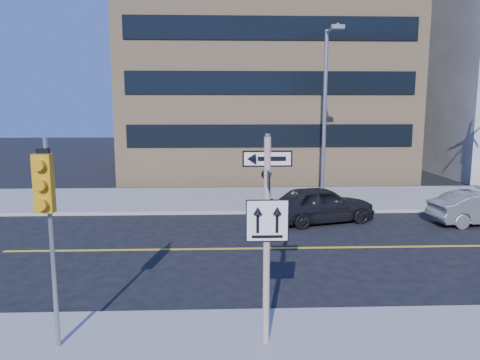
{
  "coord_description": "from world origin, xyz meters",
  "views": [
    {
      "loc": [
        -0.83,
        -11.0,
        4.71
      ],
      "look_at": [
        -0.25,
        4.0,
        2.32
      ],
      "focal_mm": 35.0,
      "sensor_mm": 36.0,
      "label": 1
    }
  ],
  "objects_px": {
    "traffic_signal": "(46,201)",
    "parked_car_a": "(320,204)",
    "sign_pole": "(267,228)",
    "streetlight_a": "(326,105)"
  },
  "relations": [
    {
      "from": "traffic_signal",
      "to": "parked_car_a",
      "type": "distance_m",
      "value": 12.6
    },
    {
      "from": "traffic_signal",
      "to": "parked_car_a",
      "type": "xyz_separation_m",
      "value": [
        7.16,
        10.11,
        -2.28
      ]
    },
    {
      "from": "traffic_signal",
      "to": "streetlight_a",
      "type": "xyz_separation_m",
      "value": [
        8.0,
        13.42,
        1.73
      ]
    },
    {
      "from": "sign_pole",
      "to": "traffic_signal",
      "type": "relative_size",
      "value": 1.02
    },
    {
      "from": "sign_pole",
      "to": "parked_car_a",
      "type": "distance_m",
      "value": 10.59
    },
    {
      "from": "sign_pole",
      "to": "traffic_signal",
      "type": "bearing_deg",
      "value": -177.89
    },
    {
      "from": "sign_pole",
      "to": "parked_car_a",
      "type": "relative_size",
      "value": 0.92
    },
    {
      "from": "traffic_signal",
      "to": "parked_car_a",
      "type": "height_order",
      "value": "traffic_signal"
    },
    {
      "from": "sign_pole",
      "to": "parked_car_a",
      "type": "height_order",
      "value": "sign_pole"
    },
    {
      "from": "traffic_signal",
      "to": "streetlight_a",
      "type": "relative_size",
      "value": 0.5
    }
  ]
}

